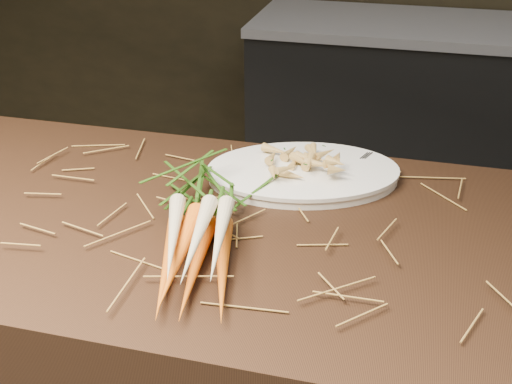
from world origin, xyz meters
TOP-DOWN VIEW (x-y plane):
  - back_counter at (0.30, 2.18)m, footprint 1.82×0.62m
  - straw_bedding at (0.00, 0.30)m, footprint 1.40×0.60m
  - root_veg_bunch at (-0.22, 0.27)m, footprint 0.24×0.50m
  - serving_platter at (-0.09, 0.50)m, footprint 0.44×0.35m
  - roasted_veg_heap at (-0.09, 0.50)m, footprint 0.22×0.18m
  - serving_fork at (0.04, 0.52)m, footprint 0.06×0.14m

SIDE VIEW (x-z plane):
  - back_counter at x=0.30m, z-range 0.00..0.84m
  - straw_bedding at x=0.00m, z-range 0.90..0.92m
  - serving_platter at x=-0.09m, z-range 0.90..0.92m
  - serving_fork at x=0.04m, z-range 0.92..0.92m
  - roasted_veg_heap at x=-0.09m, z-range 0.92..0.96m
  - root_veg_bunch at x=-0.22m, z-range 0.90..0.99m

